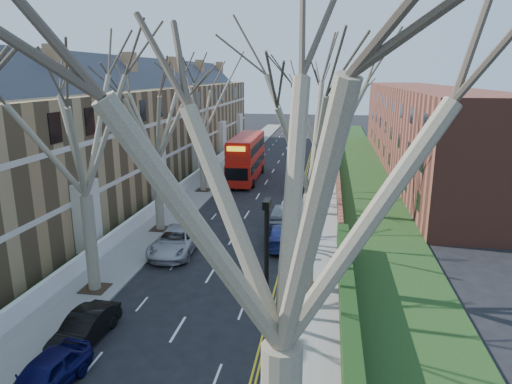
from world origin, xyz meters
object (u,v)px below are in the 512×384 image
at_px(lamp_post, 266,323).
at_px(car_left_mid, 85,328).
at_px(double_decker_bus, 246,159).
at_px(car_left_near, 45,376).
at_px(car_right_near, 281,235).

xyz_separation_m(lamp_post, car_left_mid, (-8.70, 4.92, -3.90)).
relative_size(lamp_post, car_left_mid, 2.01).
bearing_deg(lamp_post, double_decker_bus, 101.12).
xyz_separation_m(lamp_post, double_decker_bus, (-7.36, 37.44, -2.22)).
relative_size(lamp_post, car_left_near, 1.96).
distance_m(double_decker_bus, car_left_near, 35.91).
xyz_separation_m(double_decker_bus, car_left_mid, (-1.34, -32.51, -1.69)).
bearing_deg(double_decker_bus, lamp_post, 100.24).
xyz_separation_m(car_left_mid, car_right_near, (7.26, 13.01, 0.06)).
bearing_deg(car_left_mid, car_right_near, 64.20).
height_order(double_decker_bus, car_left_near, double_decker_bus).
height_order(car_left_near, car_left_mid, car_left_near).
distance_m(car_left_near, car_left_mid, 3.36).
bearing_deg(double_decker_bus, car_right_near, 106.01).
distance_m(double_decker_bus, car_left_mid, 32.58).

